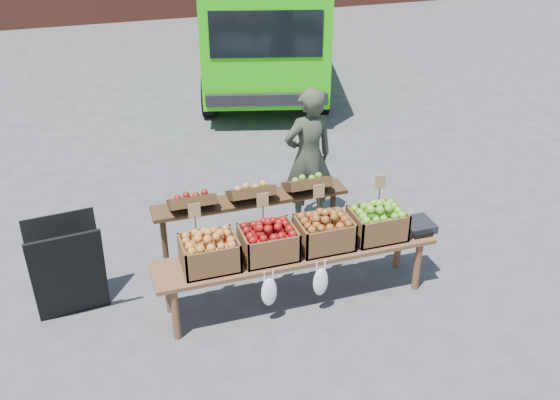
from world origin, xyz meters
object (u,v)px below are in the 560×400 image
object	(u,v)px
crate_golden_apples	(210,253)
crate_russet_pears	(268,243)
back_table	(251,222)
delivery_van	(263,30)
crate_green_apples	(377,224)
vendor	(308,158)
chalkboard_sign	(68,269)
display_bench	(296,275)
weighing_scale	(415,226)
crate_red_apples	(324,233)

from	to	relation	value
crate_golden_apples	crate_russet_pears	bearing A→B (deg)	0.00
crate_golden_apples	back_table	bearing A→B (deg)	50.77
delivery_van	crate_green_apples	xyz separation A→B (m)	(-0.75, -6.36, -0.35)
vendor	crate_green_apples	distance (m)	1.41
chalkboard_sign	display_bench	xyz separation A→B (m)	(2.06, -0.47, -0.21)
weighing_scale	delivery_van	bearing A→B (deg)	87.05
delivery_van	chalkboard_sign	size ratio (longest dim) A/B	4.84
delivery_van	crate_green_apples	distance (m)	6.41
crate_golden_apples	crate_red_apples	bearing A→B (deg)	0.00
delivery_van	crate_golden_apples	world-z (taller)	delivery_van
display_bench	crate_golden_apples	xyz separation A→B (m)	(-0.82, 0.00, 0.42)
vendor	crate_golden_apples	size ratio (longest dim) A/B	3.30
display_bench	weighing_scale	size ratio (longest dim) A/B	7.94
weighing_scale	display_bench	bearing A→B (deg)	180.00
delivery_van	crate_red_apples	bearing A→B (deg)	-86.33
crate_red_apples	crate_green_apples	distance (m)	0.55
chalkboard_sign	crate_golden_apples	distance (m)	1.34
delivery_van	back_table	distance (m)	5.95
vendor	display_bench	bearing A→B (deg)	58.86
back_table	crate_golden_apples	size ratio (longest dim) A/B	4.20
display_bench	crate_russet_pears	xyz separation A→B (m)	(-0.28, 0.00, 0.42)
back_table	display_bench	xyz separation A→B (m)	(0.24, -0.72, -0.24)
crate_golden_apples	crate_red_apples	size ratio (longest dim) A/B	1.00
chalkboard_sign	back_table	size ratio (longest dim) A/B	0.47
delivery_van	crate_red_apples	xyz separation A→B (m)	(-1.30, -6.36, -0.35)
delivery_van	vendor	bearing A→B (deg)	-85.56
crate_golden_apples	weighing_scale	distance (m)	2.08
crate_golden_apples	delivery_van	bearing A→B (deg)	69.30
crate_red_apples	delivery_van	bearing A→B (deg)	78.42
vendor	back_table	bearing A→B (deg)	31.02
display_bench	crate_green_apples	distance (m)	0.93
chalkboard_sign	crate_green_apples	xyz separation A→B (m)	(2.89, -0.47, 0.22)
crate_golden_apples	weighing_scale	size ratio (longest dim) A/B	1.47
delivery_van	crate_red_apples	distance (m)	6.50
weighing_scale	back_table	bearing A→B (deg)	154.17
crate_golden_apples	crate_red_apples	distance (m)	1.10
crate_russet_pears	crate_red_apples	bearing A→B (deg)	0.00
vendor	weighing_scale	xyz separation A→B (m)	(0.62, -1.39, -0.21)
vendor	crate_golden_apples	distance (m)	2.02
delivery_van	chalkboard_sign	distance (m)	6.95
crate_red_apples	weighing_scale	world-z (taller)	crate_red_apples
vendor	crate_red_apples	xyz separation A→B (m)	(-0.35, -1.39, -0.11)
back_table	weighing_scale	distance (m)	1.65
vendor	crate_green_apples	size ratio (longest dim) A/B	3.30
delivery_van	back_table	bearing A→B (deg)	-92.59
chalkboard_sign	back_table	world-z (taller)	back_table
vendor	chalkboard_sign	size ratio (longest dim) A/B	1.68
chalkboard_sign	display_bench	bearing A→B (deg)	-18.13
chalkboard_sign	weighing_scale	xyz separation A→B (m)	(3.31, -0.47, 0.12)
crate_russet_pears	display_bench	bearing A→B (deg)	0.00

